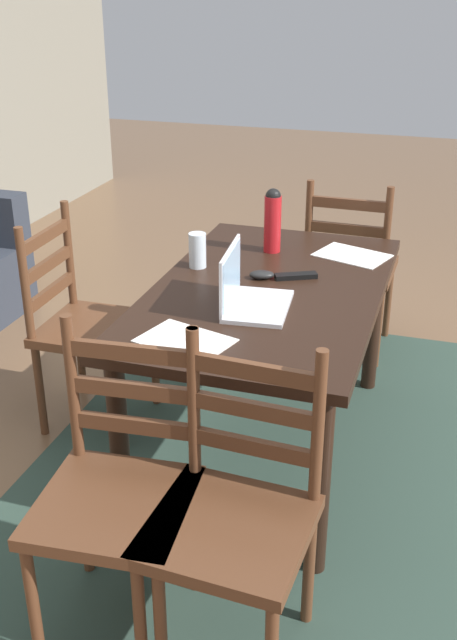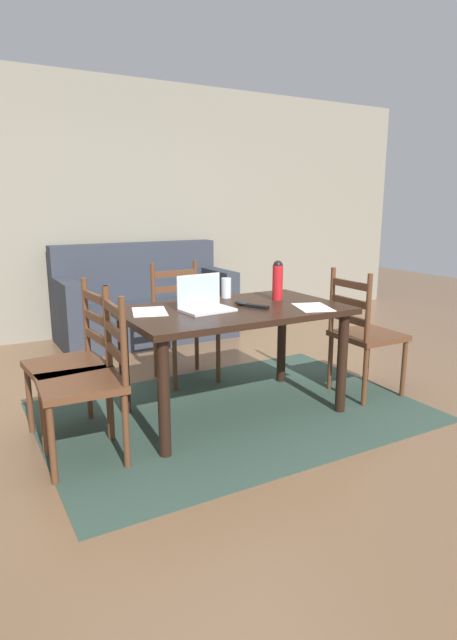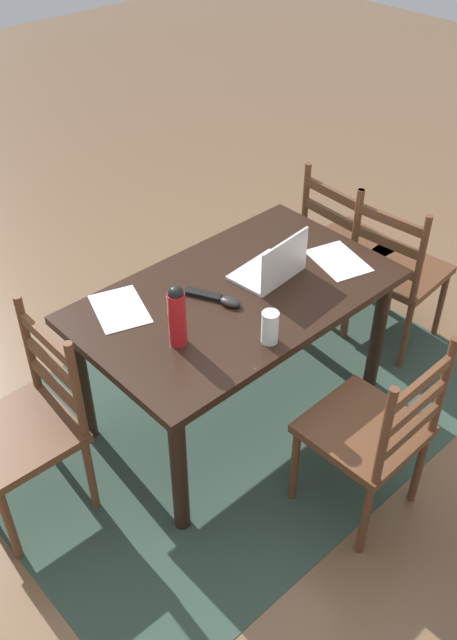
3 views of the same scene
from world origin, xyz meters
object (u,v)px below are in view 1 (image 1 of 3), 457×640
chair_left_near (234,518)px  chair_right_near (349,269)px  dining_table (267,311)px  water_bottle (273,219)px  computer_mouse (262,275)px  chair_far_head (87,325)px  tv_remote (296,276)px  laptop (246,293)px  chair_left_far (119,494)px  drinking_glass (197,250)px

chair_left_near → chair_right_near: bearing=0.1°
dining_table → chair_left_near: size_ratio=1.54×
water_bottle → computer_mouse: water_bottle is taller
dining_table → water_bottle: size_ratio=5.20×
chair_far_head → tv_remote: bearing=-81.6°
chair_right_near → tv_remote: (-0.89, 0.09, 0.29)m
water_bottle → chair_right_near: bearing=-23.5°
laptop → computer_mouse: 0.29m
chair_left_near → chair_right_near: (2.04, 0.00, 0.00)m
chair_right_near → tv_remote: 0.94m
chair_left_near → water_bottle: water_bottle is taller
dining_table → chair_left_near: (-1.02, -0.18, -0.18)m
laptop → chair_far_head: bearing=75.3°
chair_left_far → chair_right_near: 2.07m
dining_table → computer_mouse: (0.08, 0.05, 0.12)m
dining_table → drinking_glass: drinking_glass is taller
dining_table → chair_left_far: (-1.02, 0.18, -0.18)m
computer_mouse → tv_remote: bearing=-88.4°
laptop → computer_mouse: laptop is taller
tv_remote → dining_table: bearing=120.9°
dining_table → tv_remote: 0.19m
dining_table → computer_mouse: bearing=29.1°
dining_table → chair_right_near: size_ratio=1.54×
dining_table → chair_left_far: chair_left_far is taller
dining_table → drinking_glass: size_ratio=10.04×
chair_far_head → water_bottle: size_ratio=3.38×
chair_left_near → laptop: (0.81, 0.20, 0.33)m
water_bottle → computer_mouse: (-0.33, -0.04, -0.13)m
chair_left_near → drinking_glass: size_ratio=6.53×
tv_remote → chair_right_near: bearing=-32.4°
dining_table → water_bottle: (0.41, 0.09, 0.24)m
water_bottle → tv_remote: (-0.28, -0.17, -0.14)m
tv_remote → chair_left_near: bearing=158.0°
chair_left_far → laptop: laptop is taller
chair_left_far → water_bottle: bearing=-3.5°
water_bottle → chair_left_far: bearing=176.5°
dining_table → chair_left_far: bearing=170.1°
chair_left_near → laptop: size_ratio=2.80×
chair_far_head → water_bottle: (0.41, -0.72, 0.42)m
laptop → water_bottle: bearing=5.7°
chair_left_near → dining_table: bearing=9.8°
chair_left_near → chair_far_head: 1.41m
chair_right_near → computer_mouse: chair_right_near is taller
water_bottle → drinking_glass: 0.38m
laptop → chair_left_near: bearing=-165.9°
computer_mouse → chair_left_near: bearing=173.8°
dining_table → tv_remote: (0.13, -0.08, 0.11)m
dining_table → water_bottle: bearing=12.3°
dining_table → chair_far_head: bearing=90.1°
chair_left_near → chair_right_near: 2.04m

